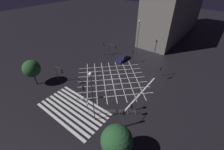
# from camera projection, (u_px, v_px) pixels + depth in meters

# --- Properties ---
(ground_plane) EXTENTS (200.00, 200.00, 0.00)m
(ground_plane) POSITION_uv_depth(u_px,v_px,m) (112.00, 79.00, 34.79)
(ground_plane) COLOR black
(road_markings) EXTENTS (19.24, 24.62, 0.01)m
(road_markings) POSITION_uv_depth(u_px,v_px,m) (92.00, 96.00, 30.10)
(road_markings) COLOR silver
(road_markings) RESTS_ON ground_plane
(office_building) EXTENTS (10.06, 39.04, 20.13)m
(office_building) POSITION_uv_depth(u_px,v_px,m) (177.00, 7.00, 54.27)
(office_building) COLOR slate
(office_building) RESTS_ON ground_plane
(traffic_light_median_south) EXTENTS (0.36, 0.39, 3.68)m
(traffic_light_median_south) POSITION_uv_depth(u_px,v_px,m) (83.00, 90.00, 27.53)
(traffic_light_median_south) COLOR #2D2D30
(traffic_light_median_south) RESTS_ON ground_plane
(traffic_light_median_north) EXTENTS (0.36, 0.39, 3.96)m
(traffic_light_median_north) POSITION_uv_depth(u_px,v_px,m) (132.00, 54.00, 39.36)
(traffic_light_median_north) COLOR #2D2D30
(traffic_light_median_north) RESTS_ON ground_plane
(traffic_light_ne_cross) EXTENTS (0.36, 2.66, 3.81)m
(traffic_light_ne_cross) POSITION_uv_depth(u_px,v_px,m) (162.00, 68.00, 33.48)
(traffic_light_ne_cross) COLOR #2D2D30
(traffic_light_ne_cross) RESTS_ON ground_plane
(traffic_light_nw_main) EXTENTS (2.67, 0.36, 3.65)m
(traffic_light_nw_main) POSITION_uv_depth(u_px,v_px,m) (113.00, 48.00, 42.74)
(traffic_light_nw_main) COLOR #2D2D30
(traffic_light_nw_main) RESTS_ON ground_plane
(traffic_light_nw_cross) EXTENTS (0.36, 0.39, 4.17)m
(traffic_light_nw_cross) POSITION_uv_depth(u_px,v_px,m) (104.00, 46.00, 42.99)
(traffic_light_nw_cross) COLOR #2D2D30
(traffic_light_nw_cross) RESTS_ON ground_plane
(traffic_light_se_cross) EXTENTS (0.36, 2.51, 3.33)m
(traffic_light_se_cross) POSITION_uv_depth(u_px,v_px,m) (129.00, 111.00, 23.71)
(traffic_light_se_cross) COLOR #2D2D30
(traffic_light_se_cross) RESTS_ON ground_plane
(traffic_light_sw_main) EXTENTS (2.59, 0.36, 4.43)m
(traffic_light_sw_main) POSITION_uv_depth(u_px,v_px,m) (59.00, 72.00, 31.43)
(traffic_light_sw_main) COLOR #2D2D30
(traffic_light_sw_main) RESTS_ON ground_plane
(traffic_light_se_main) EXTENTS (0.39, 0.36, 3.88)m
(traffic_light_se_main) POSITION_uv_depth(u_px,v_px,m) (124.00, 115.00, 22.55)
(traffic_light_se_main) COLOR #2D2D30
(traffic_light_se_main) RESTS_ON ground_plane
(street_lamp_east) EXTENTS (0.49, 0.49, 10.26)m
(street_lamp_east) POSITION_uv_depth(u_px,v_px,m) (138.00, 33.00, 40.85)
(street_lamp_east) COLOR #2D2D30
(street_lamp_east) RESTS_ON ground_plane
(street_lamp_west) EXTENTS (0.59, 0.59, 9.63)m
(street_lamp_west) POSITION_uv_depth(u_px,v_px,m) (92.00, 87.00, 21.26)
(street_lamp_west) COLOR #2D2D30
(street_lamp_west) RESTS_ON ground_plane
(street_tree_near) EXTENTS (3.58, 3.58, 5.90)m
(street_tree_near) POSITION_uv_depth(u_px,v_px,m) (32.00, 69.00, 30.96)
(street_tree_near) COLOR #38281C
(street_tree_near) RESTS_ON ground_plane
(street_tree_far) EXTENTS (3.96, 3.96, 5.79)m
(street_tree_far) POSITION_uv_depth(u_px,v_px,m) (117.00, 140.00, 18.09)
(street_tree_far) COLOR #38281C
(street_tree_far) RESTS_ON ground_plane
(waiting_car) EXTENTS (1.84, 4.53, 1.32)m
(waiting_car) POSITION_uv_depth(u_px,v_px,m) (123.00, 58.00, 42.08)
(waiting_car) COLOR #191951
(waiting_car) RESTS_ON ground_plane
(pedestrian_railing) EXTENTS (6.59, 5.06, 1.05)m
(pedestrian_railing) POSITION_uv_depth(u_px,v_px,m) (112.00, 112.00, 25.90)
(pedestrian_railing) COLOR #9EA0A5
(pedestrian_railing) RESTS_ON ground_plane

